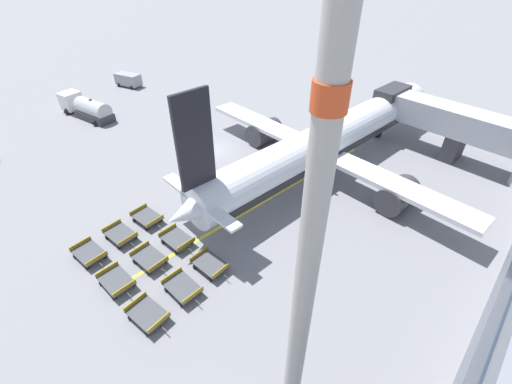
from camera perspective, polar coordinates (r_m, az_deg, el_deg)
name	(u,v)px	position (r m, az deg, el deg)	size (l,w,h in m)	color
ground_plane	(214,150)	(41.58, -7.02, 6.89)	(500.00, 500.00, 0.00)	gray
jet_bridge	(484,136)	(43.58, 33.74, 7.73)	(20.79, 6.23, 6.11)	#B2B5BA
airplane	(326,143)	(36.80, 11.58, 8.08)	(32.54, 38.41, 12.68)	silver
fuel_tanker_secondary	(88,109)	(54.65, -26.20, 12.36)	(9.46, 4.17, 3.00)	white
service_van	(128,80)	(65.21, -20.51, 17.14)	(4.76, 3.19, 2.11)	gray
baggage_dolly_row_near_col_a	(89,253)	(30.26, -26.05, -9.16)	(3.33, 1.95, 0.92)	#424449
baggage_dolly_row_near_col_b	(116,281)	(27.41, -22.26, -13.55)	(3.30, 1.89, 0.92)	#424449
baggage_dolly_row_near_col_c	(148,314)	(24.91, -17.62, -18.83)	(3.35, 1.99, 0.92)	#424449
baggage_dolly_row_mid_a_col_a	(120,234)	(30.94, -21.67, -6.58)	(3.33, 1.94, 0.92)	#424449
baggage_dolly_row_mid_a_col_b	(149,258)	(28.15, -17.35, -10.50)	(3.32, 1.93, 0.92)	#424449
baggage_dolly_row_mid_a_col_c	(182,287)	(25.66, -12.16, -15.28)	(3.32, 1.93, 0.92)	#424449
baggage_dolly_row_mid_b_col_a	(147,217)	(31.92, -17.70, -4.04)	(3.33, 1.95, 0.92)	#424449
baggage_dolly_row_mid_b_col_b	(177,239)	(29.12, -13.05, -7.66)	(3.30, 1.88, 0.92)	#424449
baggage_dolly_row_mid_b_col_c	(210,264)	(26.73, -7.66, -11.84)	(3.30, 1.88, 0.92)	#424449
apron_light_mast	(306,281)	(9.86, 8.26, -14.53)	(2.00, 0.73, 22.91)	#ADA89E
stand_guidance_stripe	(269,198)	(33.37, 2.26, -1.07)	(2.78, 28.80, 0.01)	yellow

